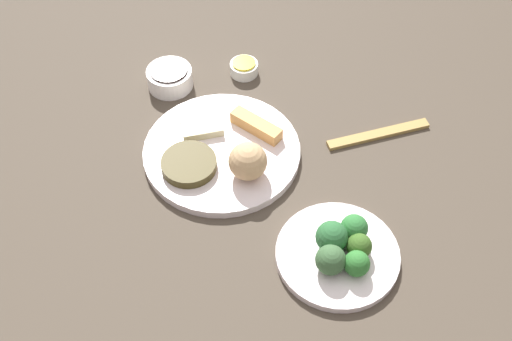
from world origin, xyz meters
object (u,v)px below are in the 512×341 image
Objects in this scene: soy_sauce_bowl at (170,78)px; sauce_ramekin_hot_mustard at (244,68)px; broccoli_plate at (337,255)px; chopsticks_pair at (378,134)px; main_plate at (224,151)px.

sauce_ramekin_hot_mustard is (-0.03, -0.15, -0.01)m from soy_sauce_bowl.
sauce_ramekin_hot_mustard is at bearing -6.81° from broccoli_plate.
chopsticks_pair is at bearing -150.69° from sauce_ramekin_hot_mustard.
main_plate is 0.29m from broccoli_plate.
chopsticks_pair is (-0.30, -0.30, -0.02)m from soy_sauce_bowl.
soy_sauce_bowl is at bearing 77.80° from sauce_ramekin_hot_mustard.
sauce_ramekin_hot_mustard is 0.31m from chopsticks_pair.
main_plate is 1.42× the size of chopsticks_pair.
broccoli_plate is at bearing -169.35° from soy_sauce_bowl.
chopsticks_pair is at bearing -107.39° from main_plate.
soy_sauce_bowl is at bearing 44.87° from chopsticks_pair.
soy_sauce_bowl is (0.21, 0.02, 0.01)m from main_plate.
main_plate is 3.18× the size of soy_sauce_bowl.
chopsticks_pair is at bearing -135.13° from soy_sauce_bowl.
sauce_ramekin_hot_mustard is at bearing 29.31° from chopsticks_pair.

